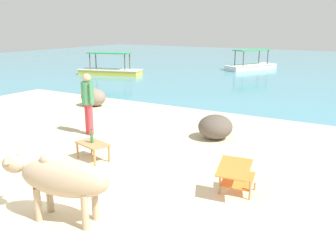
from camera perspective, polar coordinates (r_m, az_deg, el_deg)
sand_beach at (r=6.83m, az=-14.56°, el=-9.87°), size 18.00×14.00×0.04m
water_surface at (r=26.82m, az=20.92°, el=8.25°), size 60.00×36.00×0.03m
cow at (r=5.67m, az=-16.08°, el=-7.65°), size 1.84×0.84×1.03m
low_bench_table at (r=8.13m, az=-11.52°, el=-2.97°), size 0.85×0.63×0.38m
bottle at (r=8.09m, az=-11.64°, el=-1.73°), size 0.07×0.07×0.30m
deck_chair_far at (r=6.41m, az=10.42°, el=-7.39°), size 0.61×0.82×0.68m
person_standing at (r=9.90m, az=-12.24°, el=4.03°), size 0.47×0.32×1.62m
shore_rock_large at (r=13.53m, az=-11.43°, el=4.38°), size 0.98×0.78×0.65m
shore_rock_medium at (r=9.52m, az=7.30°, el=-0.13°), size 0.98×1.01×0.62m
boat_white at (r=25.00m, az=12.67°, el=9.10°), size 2.69×3.80×1.29m
boat_yellow at (r=22.13m, az=-8.89°, el=8.51°), size 3.85×2.07×1.29m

